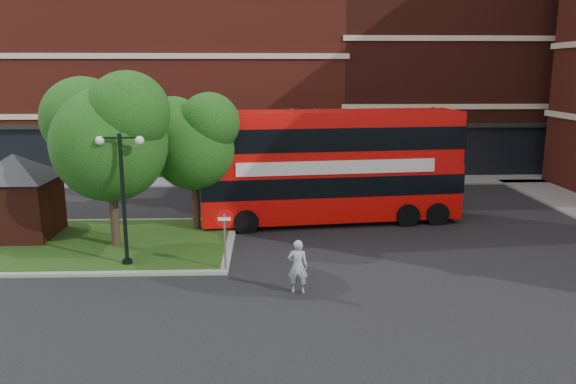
{
  "coord_description": "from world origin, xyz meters",
  "views": [
    {
      "loc": [
        -0.28,
        -19.91,
        7.18
      ],
      "look_at": [
        0.65,
        3.99,
        2.0
      ],
      "focal_mm": 35.0,
      "sensor_mm": 36.0,
      "label": 1
    }
  ],
  "objects_px": {
    "bus": "(331,159)",
    "car_white": "(319,176)",
    "woman": "(298,266)",
    "car_silver": "(278,178)"
  },
  "relations": [
    {
      "from": "car_silver",
      "to": "car_white",
      "type": "bearing_deg",
      "value": -93.66
    },
    {
      "from": "bus",
      "to": "car_white",
      "type": "relative_size",
      "value": 2.92
    },
    {
      "from": "car_silver",
      "to": "bus",
      "type": "bearing_deg",
      "value": -167.54
    },
    {
      "from": "car_silver",
      "to": "car_white",
      "type": "height_order",
      "value": "car_white"
    },
    {
      "from": "woman",
      "to": "car_silver",
      "type": "relative_size",
      "value": 0.49
    },
    {
      "from": "bus",
      "to": "car_white",
      "type": "height_order",
      "value": "bus"
    },
    {
      "from": "car_silver",
      "to": "car_white",
      "type": "xyz_separation_m",
      "value": [
        2.56,
        0.0,
        0.07
      ]
    },
    {
      "from": "woman",
      "to": "car_silver",
      "type": "xyz_separation_m",
      "value": [
        -0.28,
        17.0,
        -0.27
      ]
    },
    {
      "from": "woman",
      "to": "car_white",
      "type": "height_order",
      "value": "woman"
    },
    {
      "from": "bus",
      "to": "car_white",
      "type": "xyz_separation_m",
      "value": [
        0.22,
        8.09,
        -2.37
      ]
    }
  ]
}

